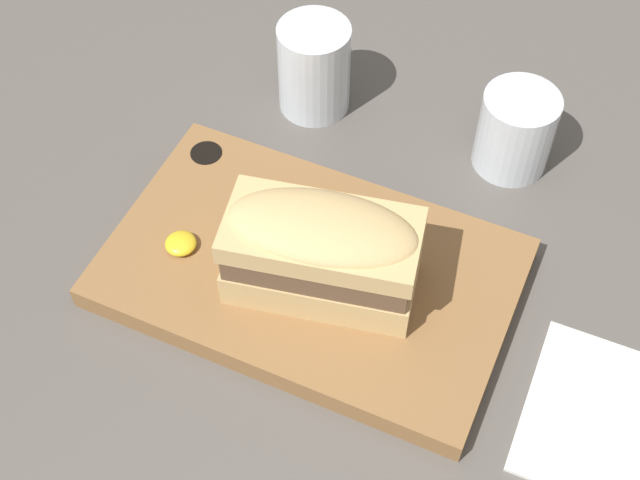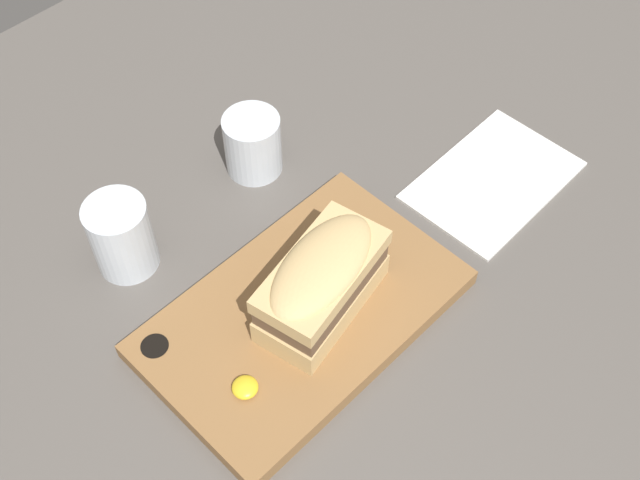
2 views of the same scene
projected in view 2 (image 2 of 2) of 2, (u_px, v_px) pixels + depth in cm
name	position (u px, v px, depth cm)	size (l,w,h in cm)	color
dining_table	(319.00, 252.00, 97.82)	(173.62, 125.31, 2.00)	#56514C
serving_board	(302.00, 313.00, 90.03)	(35.30, 21.88, 2.36)	olive
sandwich	(322.00, 281.00, 85.35)	(17.08, 10.76, 9.18)	tan
mustard_dollop	(245.00, 387.00, 82.67)	(2.79, 2.79, 1.11)	gold
water_glass	(123.00, 240.00, 92.45)	(7.31, 7.31, 9.72)	silver
wine_glass	(253.00, 147.00, 102.03)	(7.31, 7.31, 8.32)	silver
napkin	(493.00, 180.00, 103.23)	(21.96, 14.81, 0.40)	white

